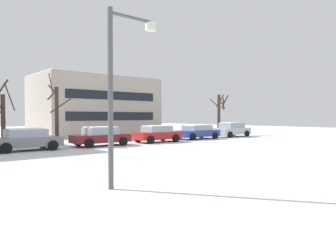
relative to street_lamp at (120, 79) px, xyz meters
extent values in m
cylinder|color=#4C4F54|center=(-0.32, 0.00, -0.63)|extent=(0.16, 0.16, 5.41)
cylinder|color=#4C4F54|center=(0.43, 0.00, 1.93)|extent=(1.51, 0.10, 0.10)
cylinder|color=silver|center=(1.19, 0.00, 1.78)|extent=(0.36, 0.36, 0.25)
cube|color=slate|center=(0.90, 12.63, -2.77)|extent=(4.21, 1.92, 0.58)
cube|color=#8C99A8|center=(0.90, 12.63, -2.23)|extent=(2.33, 1.74, 0.50)
cube|color=white|center=(0.90, 12.63, -1.95)|extent=(2.12, 1.61, 0.06)
cylinder|color=black|center=(2.28, 13.55, -3.01)|extent=(0.64, 0.23, 0.64)
cylinder|color=black|center=(2.24, 11.66, -3.01)|extent=(0.64, 0.23, 0.64)
cylinder|color=black|center=(-0.47, 11.71, -3.01)|extent=(0.64, 0.23, 0.64)
cube|color=maroon|center=(6.07, 12.47, -2.78)|extent=(4.20, 1.88, 0.56)
cube|color=#8C99A8|center=(6.07, 12.47, -2.24)|extent=(2.32, 1.70, 0.52)
cube|color=white|center=(6.07, 12.47, -1.94)|extent=(2.11, 1.57, 0.06)
cylinder|color=black|center=(7.44, 13.37, -3.01)|extent=(0.64, 0.23, 0.64)
cylinder|color=black|center=(7.41, 11.52, -3.01)|extent=(0.64, 0.23, 0.64)
cylinder|color=black|center=(4.74, 13.41, -3.01)|extent=(0.64, 0.23, 0.64)
cylinder|color=black|center=(4.70, 11.57, -3.01)|extent=(0.64, 0.23, 0.64)
cube|color=red|center=(11.24, 12.33, -2.77)|extent=(4.07, 1.80, 0.59)
cube|color=#8C99A8|center=(11.24, 12.33, -2.23)|extent=(2.25, 1.63, 0.48)
cube|color=white|center=(11.24, 12.33, -1.95)|extent=(2.04, 1.51, 0.06)
cylinder|color=black|center=(12.57, 13.19, -3.01)|extent=(0.64, 0.23, 0.64)
cylinder|color=black|center=(12.54, 11.42, -3.01)|extent=(0.64, 0.23, 0.64)
cylinder|color=black|center=(9.95, 13.24, -3.01)|extent=(0.64, 0.23, 0.64)
cylinder|color=black|center=(9.91, 11.47, -3.01)|extent=(0.64, 0.23, 0.64)
cube|color=#283D93|center=(16.41, 12.68, -2.78)|extent=(4.58, 1.92, 0.57)
cube|color=#8C99A8|center=(16.41, 12.68, -2.26)|extent=(2.53, 1.73, 0.46)
cube|color=white|center=(16.41, 12.68, -2.00)|extent=(2.30, 1.60, 0.06)
cylinder|color=black|center=(17.90, 13.59, -3.01)|extent=(0.64, 0.23, 0.64)
cylinder|color=black|center=(17.87, 11.71, -3.01)|extent=(0.64, 0.23, 0.64)
cylinder|color=black|center=(14.95, 13.64, -3.01)|extent=(0.64, 0.23, 0.64)
cylinder|color=black|center=(14.91, 11.76, -3.01)|extent=(0.64, 0.23, 0.64)
cube|color=silver|center=(21.58, 12.62, -2.73)|extent=(4.33, 1.86, 0.67)
cube|color=#8C99A8|center=(21.58, 12.62, -2.13)|extent=(2.39, 1.68, 0.52)
cube|color=white|center=(21.58, 12.62, -1.84)|extent=(2.17, 1.55, 0.06)
cylinder|color=black|center=(22.99, 13.51, -3.01)|extent=(0.64, 0.23, 0.64)
cylinder|color=black|center=(22.96, 11.68, -3.01)|extent=(0.64, 0.23, 0.64)
cylinder|color=black|center=(20.20, 13.55, -3.01)|extent=(0.64, 0.23, 0.64)
cylinder|color=black|center=(20.17, 11.73, -3.01)|extent=(0.64, 0.23, 0.64)
cylinder|color=#423326|center=(3.59, 14.45, -1.17)|extent=(0.28, 0.28, 4.32)
cylinder|color=#423326|center=(3.31, 14.79, 0.33)|extent=(0.79, 0.67, 0.65)
cylinder|color=#423326|center=(3.25, 14.27, 0.73)|extent=(0.49, 0.78, 0.76)
cylinder|color=#423326|center=(4.11, 15.04, -0.35)|extent=(1.30, 1.17, 1.15)
cylinder|color=#423326|center=(3.18, 14.48, 1.29)|extent=(0.13, 0.88, 1.41)
cylinder|color=#423326|center=(22.95, 15.58, -1.01)|extent=(0.37, 0.37, 4.65)
cylinder|color=#423326|center=(23.65, 15.29, 0.51)|extent=(0.74, 1.53, 1.47)
cylinder|color=#423326|center=(23.36, 15.73, 0.65)|extent=(0.48, 0.96, 1.51)
cylinder|color=#423326|center=(22.24, 15.64, 0.35)|extent=(0.26, 1.50, 1.06)
cylinder|color=#423326|center=(23.27, 15.16, 0.25)|extent=(1.01, 0.81, 1.39)
cylinder|color=#423326|center=(23.08, 15.09, 0.13)|extent=(1.07, 0.40, 0.84)
cylinder|color=#423326|center=(0.36, 15.90, -1.48)|extent=(0.29, 0.29, 3.71)
cylinder|color=#423326|center=(0.29, 16.46, 0.61)|extent=(1.23, 0.26, 1.82)
cylinder|color=#423326|center=(0.70, 15.50, 0.19)|extent=(0.91, 0.80, 1.92)
cube|color=#B2A899|center=(12.06, 24.80, -0.07)|extent=(13.11, 8.12, 6.53)
cube|color=white|center=(12.06, 24.80, 3.25)|extent=(12.85, 7.95, 0.10)
cube|color=black|center=(12.06, 20.72, -1.16)|extent=(10.49, 0.04, 0.90)
cube|color=black|center=(12.06, 20.72, 1.02)|extent=(10.49, 0.04, 0.90)
camera|label=1|loc=(-5.10, -8.24, -1.13)|focal=33.58mm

